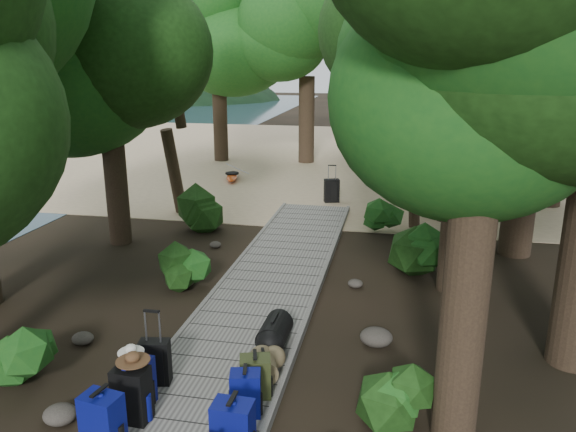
% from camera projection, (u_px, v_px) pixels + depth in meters
% --- Properties ---
extents(ground, '(120.00, 120.00, 0.00)m').
position_uv_depth(ground, '(258.00, 309.00, 10.21)').
color(ground, black).
rests_on(ground, ground).
extents(sand_beach, '(40.00, 22.00, 0.02)m').
position_uv_depth(sand_beach, '(346.00, 157.00, 25.28)').
color(sand_beach, tan).
rests_on(sand_beach, ground).
extents(distant_hill, '(32.00, 16.00, 12.00)m').
position_uv_depth(distant_hill, '(19.00, 96.00, 63.04)').
color(distant_hill, black).
rests_on(distant_hill, ground).
extents(boardwalk, '(2.00, 12.00, 0.12)m').
position_uv_depth(boardwalk, '(271.00, 285.00, 11.13)').
color(boardwalk, gray).
rests_on(boardwalk, ground).
extents(backpack_left_a, '(0.48, 0.37, 0.81)m').
position_uv_depth(backpack_left_a, '(103.00, 421.00, 6.25)').
color(backpack_left_a, '#090672').
rests_on(backpack_left_a, boardwalk).
extents(backpack_left_b, '(0.44, 0.32, 0.78)m').
position_uv_depth(backpack_left_b, '(132.00, 392.00, 6.82)').
color(backpack_left_b, black).
rests_on(backpack_left_b, boardwalk).
extents(backpack_left_c, '(0.40, 0.30, 0.71)m').
position_uv_depth(backpack_left_c, '(138.00, 379.00, 7.16)').
color(backpack_left_c, '#090672').
rests_on(backpack_left_c, boardwalk).
extents(backpack_right_b, '(0.45, 0.32, 0.79)m').
position_uv_depth(backpack_right_b, '(233.00, 429.00, 6.14)').
color(backpack_right_b, '#090672').
rests_on(backpack_right_b, boardwalk).
extents(backpack_right_c, '(0.42, 0.34, 0.64)m').
position_uv_depth(backpack_right_c, '(245.00, 391.00, 6.95)').
color(backpack_right_c, '#090672').
rests_on(backpack_right_c, boardwalk).
extents(backpack_right_d, '(0.46, 0.39, 0.61)m').
position_uv_depth(backpack_right_d, '(255.00, 374.00, 7.34)').
color(backpack_right_d, '#363C1A').
rests_on(backpack_right_d, boardwalk).
extents(duffel_right_khaki, '(0.52, 0.62, 0.35)m').
position_uv_depth(duffel_right_khaki, '(264.00, 366.00, 7.80)').
color(duffel_right_khaki, brown).
rests_on(duffel_right_khaki, boardwalk).
extents(duffel_right_black, '(0.46, 0.71, 0.44)m').
position_uv_depth(duffel_right_black, '(275.00, 332.00, 8.64)').
color(duffel_right_black, black).
rests_on(duffel_right_black, boardwalk).
extents(suitcase_on_boardwalk, '(0.44, 0.29, 0.63)m').
position_uv_depth(suitcase_on_boardwalk, '(155.00, 362.00, 7.63)').
color(suitcase_on_boardwalk, black).
rests_on(suitcase_on_boardwalk, boardwalk).
extents(lone_suitcase_on_sand, '(0.52, 0.39, 0.72)m').
position_uv_depth(lone_suitcase_on_sand, '(332.00, 191.00, 17.48)').
color(lone_suitcase_on_sand, black).
rests_on(lone_suitcase_on_sand, sand_beach).
extents(hat_brown, '(0.41, 0.41, 0.12)m').
position_uv_depth(hat_brown, '(133.00, 356.00, 6.75)').
color(hat_brown, '#51351E').
rests_on(hat_brown, backpack_left_b).
extents(hat_white, '(0.33, 0.33, 0.11)m').
position_uv_depth(hat_white, '(131.00, 348.00, 7.07)').
color(hat_white, silver).
rests_on(hat_white, backpack_left_c).
extents(kayak, '(1.62, 3.65, 0.36)m').
position_uv_depth(kayak, '(232.00, 175.00, 20.65)').
color(kayak, '#C64111').
rests_on(kayak, sand_beach).
extents(sun_lounger, '(0.71, 1.88, 0.60)m').
position_uv_depth(sun_lounger, '(405.00, 181.00, 19.06)').
color(sun_lounger, silver).
rests_on(sun_lounger, sand_beach).
extents(tree_right_a, '(4.51, 4.51, 7.52)m').
position_uv_depth(tree_right_a, '(482.00, 125.00, 5.78)').
color(tree_right_a, black).
rests_on(tree_right_a, ground).
extents(tree_right_c, '(4.83, 4.83, 8.36)m').
position_uv_depth(tree_right_c, '(470.00, 71.00, 9.92)').
color(tree_right_c, black).
rests_on(tree_right_c, ground).
extents(tree_right_d, '(5.66, 5.66, 10.38)m').
position_uv_depth(tree_right_d, '(541.00, 18.00, 11.63)').
color(tree_right_d, black).
rests_on(tree_right_d, ground).
extents(tree_right_e, '(5.40, 5.40, 9.71)m').
position_uv_depth(tree_right_e, '(463.00, 39.00, 14.33)').
color(tree_right_e, black).
rests_on(tree_right_e, ground).
extents(tree_right_f, '(6.18, 6.18, 11.03)m').
position_uv_depth(tree_right_f, '(571.00, 16.00, 15.73)').
color(tree_right_f, black).
rests_on(tree_right_f, ground).
extents(tree_left_c, '(4.37, 4.37, 7.60)m').
position_uv_depth(tree_left_c, '(108.00, 85.00, 12.81)').
color(tree_left_c, black).
rests_on(tree_left_c, ground).
extents(tree_back_a, '(5.49, 5.49, 9.50)m').
position_uv_depth(tree_back_a, '(307.00, 47.00, 22.83)').
color(tree_back_a, black).
rests_on(tree_back_a, ground).
extents(tree_back_b, '(5.83, 5.83, 10.42)m').
position_uv_depth(tree_back_b, '(401.00, 36.00, 23.26)').
color(tree_back_b, black).
rests_on(tree_back_b, ground).
extents(tree_back_c, '(5.63, 5.63, 10.14)m').
position_uv_depth(tree_back_c, '(474.00, 39.00, 21.96)').
color(tree_back_c, black).
rests_on(tree_back_c, ground).
extents(tree_back_d, '(5.27, 5.27, 8.79)m').
position_uv_depth(tree_back_d, '(218.00, 56.00, 23.35)').
color(tree_back_d, black).
rests_on(tree_back_d, ground).
extents(palm_right_a, '(3.97, 3.97, 6.77)m').
position_uv_depth(palm_right_a, '(427.00, 99.00, 14.28)').
color(palm_right_a, '#164012').
rests_on(palm_right_a, ground).
extents(palm_right_b, '(4.76, 4.76, 9.19)m').
position_uv_depth(palm_right_b, '(476.00, 50.00, 17.84)').
color(palm_right_b, '#164012').
rests_on(palm_right_b, ground).
extents(palm_right_c, '(4.11, 4.11, 6.54)m').
position_uv_depth(palm_right_c, '(405.00, 89.00, 20.19)').
color(palm_right_c, '#164012').
rests_on(palm_right_c, ground).
extents(palm_left_a, '(4.69, 4.69, 7.45)m').
position_uv_depth(palm_left_a, '(165.00, 82.00, 15.43)').
color(palm_left_a, '#164012').
rests_on(palm_left_a, ground).
extents(rock_left_a, '(0.43, 0.39, 0.24)m').
position_uv_depth(rock_left_a, '(60.00, 414.00, 7.03)').
color(rock_left_a, '#4C473F').
rests_on(rock_left_a, ground).
extents(rock_left_b, '(0.35, 0.31, 0.19)m').
position_uv_depth(rock_left_b, '(83.00, 338.00, 8.95)').
color(rock_left_b, '#4C473F').
rests_on(rock_left_b, ground).
extents(rock_left_c, '(0.48, 0.43, 0.26)m').
position_uv_depth(rock_left_c, '(183.00, 280.00, 11.17)').
color(rock_left_c, '#4C473F').
rests_on(rock_left_c, ground).
extents(rock_left_d, '(0.28, 0.25, 0.15)m').
position_uv_depth(rock_left_d, '(215.00, 245.00, 13.45)').
color(rock_left_d, '#4C473F').
rests_on(rock_left_d, ground).
extents(rock_right_b, '(0.52, 0.47, 0.29)m').
position_uv_depth(rock_right_b, '(376.00, 337.00, 8.90)').
color(rock_right_b, '#4C473F').
rests_on(rock_right_b, ground).
extents(rock_right_c, '(0.30, 0.27, 0.16)m').
position_uv_depth(rock_right_c, '(355.00, 283.00, 11.14)').
color(rock_right_c, '#4C473F').
rests_on(rock_right_c, ground).
extents(shrub_left_a, '(0.94, 0.94, 0.84)m').
position_uv_depth(shrub_left_a, '(22.00, 355.00, 7.82)').
color(shrub_left_a, '#174E18').
rests_on(shrub_left_a, ground).
extents(shrub_left_b, '(0.87, 0.87, 0.78)m').
position_uv_depth(shrub_left_b, '(183.00, 270.00, 10.98)').
color(shrub_left_b, '#174E18').
rests_on(shrub_left_b, ground).
extents(shrub_left_c, '(1.17, 1.17, 1.05)m').
position_uv_depth(shrub_left_c, '(204.00, 211.00, 14.68)').
color(shrub_left_c, '#174E18').
rests_on(shrub_left_c, ground).
extents(shrub_right_a, '(0.88, 0.88, 0.79)m').
position_uv_depth(shrub_right_a, '(401.00, 400.00, 6.85)').
color(shrub_right_a, '#174E18').
rests_on(shrub_right_a, ground).
extents(shrub_right_b, '(1.28, 1.28, 1.15)m').
position_uv_depth(shrub_right_b, '(422.00, 249.00, 11.64)').
color(shrub_right_b, '#174E18').
rests_on(shrub_right_b, ground).
extents(shrub_right_c, '(0.94, 0.94, 0.85)m').
position_uv_depth(shrub_right_c, '(382.00, 216.00, 14.60)').
color(shrub_right_c, '#174E18').
rests_on(shrub_right_c, ground).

